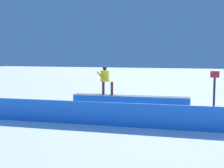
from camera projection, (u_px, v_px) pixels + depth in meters
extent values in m
plane|color=white|center=(130.00, 110.00, 14.52)|extent=(120.00, 120.00, 0.00)
cube|color=blue|center=(130.00, 103.00, 14.48)|extent=(6.11, 1.19, 0.70)
cube|color=blue|center=(130.00, 106.00, 14.50)|extent=(6.12, 1.20, 0.17)
cube|color=gray|center=(130.00, 96.00, 14.45)|extent=(6.12, 1.25, 0.04)
cube|color=#3B894D|center=(108.00, 95.00, 14.73)|extent=(1.48, 0.44, 0.01)
cylinder|color=maroon|center=(103.00, 88.00, 14.81)|extent=(0.15, 0.15, 0.69)
cylinder|color=maroon|center=(112.00, 88.00, 14.59)|extent=(0.15, 0.15, 0.69)
cube|color=yellow|center=(105.00, 76.00, 14.71)|extent=(0.42, 0.28, 0.59)
sphere|color=black|center=(105.00, 68.00, 14.67)|extent=(0.22, 0.22, 0.22)
cylinder|color=yellow|center=(100.00, 76.00, 14.64)|extent=(0.45, 0.14, 0.46)
cylinder|color=yellow|center=(108.00, 75.00, 14.81)|extent=(0.15, 0.10, 0.56)
cube|color=blue|center=(104.00, 114.00, 11.06)|extent=(12.77, 1.45, 0.95)
cylinder|color=#262628|center=(214.00, 97.00, 12.87)|extent=(0.10, 0.10, 1.79)
cube|color=red|center=(215.00, 74.00, 12.77)|extent=(0.40, 0.04, 0.30)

